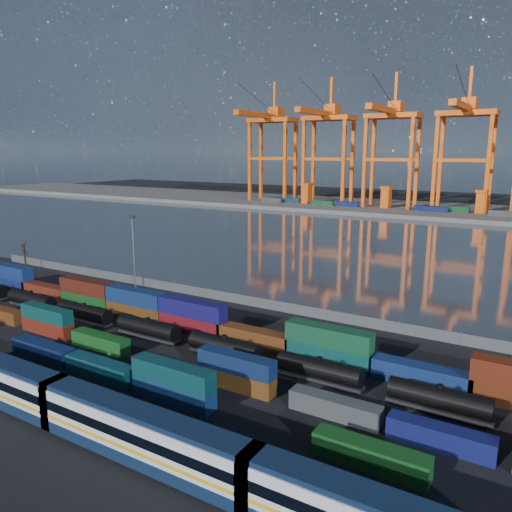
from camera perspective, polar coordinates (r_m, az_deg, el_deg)
The scene contains 13 objects.
ground at distance 80.60m, azimuth -11.35°, elevation -10.79°, with size 700.00×700.00×0.00m, color black.
harbor_water at distance 169.97m, azimuth 13.25°, elevation 1.18°, with size 700.00×700.00×0.00m, color #323D48.
far_quay at distance 270.69m, azimuth 20.28°, elevation 4.88°, with size 700.00×70.00×2.00m, color #514F4C.
passenger_train at distance 54.16m, azimuth -13.03°, elevation -19.41°, with size 79.46×3.39×5.81m.
container_row_mid at distance 70.58m, azimuth -6.11°, elevation -12.41°, with size 140.55×2.25×4.80m.
container_row_north at distance 90.74m, azimuth -9.91°, elevation -6.44°, with size 130.05×2.67×5.68m.
tanker_string at distance 90.90m, azimuth -15.82°, elevation -7.09°, with size 120.80×2.64×3.78m.
waterfront_fence at distance 101.24m, azimuth -0.59°, elevation -5.19°, with size 160.12×0.12×2.20m.
bare_tree at distance 144.68m, azimuth -24.93°, elevation 0.12°, with size 2.03×2.12×7.98m.
yard_light_mast at distance 116.05m, azimuth -13.82°, elevation 0.90°, with size 1.60×0.40×16.60m.
gantry_cranes at distance 264.15m, azimuth 19.01°, elevation 13.85°, with size 201.66×51.19×69.33m.
quay_containers at distance 258.68m, azimuth 17.29°, elevation 5.30°, with size 172.58×10.99×2.60m.
straddle_carriers at distance 260.75m, azimuth 19.41°, elevation 6.21°, with size 140.00×7.00×11.10m.
Camera 1 is at (51.13, -54.13, 30.83)m, focal length 35.00 mm.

